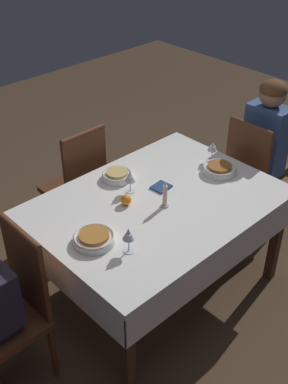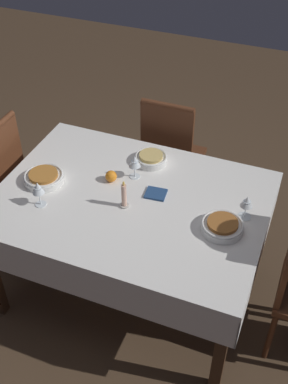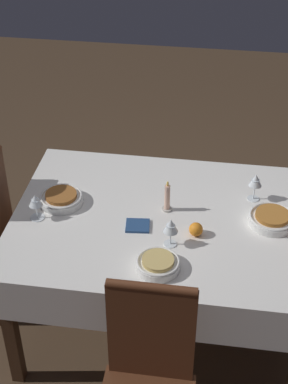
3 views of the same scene
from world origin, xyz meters
TOP-DOWN VIEW (x-y plane):
  - ground_plane at (0.00, 0.00)m, footprint 8.00×8.00m
  - dining_table at (0.00, 0.00)m, footprint 1.49×1.08m
  - chair_west at (-0.99, 0.02)m, footprint 0.39×0.39m
  - chair_east at (0.99, -0.08)m, footprint 0.39×0.39m
  - chair_south at (0.03, -0.78)m, footprint 0.39×0.39m
  - person_adult_denim at (-1.14, 0.02)m, footprint 0.34×0.30m
  - bowl_west at (-0.53, 0.05)m, footprint 0.22×0.22m
  - wine_glass_west at (-0.61, -0.09)m, footprint 0.07×0.07m
  - bowl_east at (0.52, 0.04)m, footprint 0.23×0.23m
  - wine_glass_east at (0.43, 0.22)m, footprint 0.07×0.07m
  - bowl_south at (0.02, -0.36)m, footprint 0.20×0.20m
  - wine_glass_south at (0.05, -0.19)m, footprint 0.07×0.07m
  - candle_centerpiece at (0.01, 0.07)m, footprint 0.05×0.05m
  - orange_fruit at (0.16, -0.10)m, footprint 0.07×0.07m
  - napkin_red_folded at (-0.12, -0.08)m, footprint 0.12×0.11m

SIDE VIEW (x-z plane):
  - ground_plane at x=0.00m, z-range 0.00..0.00m
  - chair_west at x=-0.99m, z-range 0.03..1.01m
  - chair_east at x=0.99m, z-range 0.03..1.01m
  - chair_south at x=0.03m, z-range 0.03..1.01m
  - dining_table at x=0.00m, z-range 0.29..1.04m
  - person_adult_denim at x=-1.14m, z-range 0.08..1.31m
  - napkin_red_folded at x=-0.12m, z-range 0.75..0.76m
  - bowl_east at x=0.52m, z-range 0.75..0.80m
  - bowl_west at x=-0.53m, z-range 0.75..0.80m
  - bowl_south at x=0.02m, z-range 0.75..0.80m
  - orange_fruit at x=0.16m, z-range 0.75..0.81m
  - candle_centerpiece at x=0.01m, z-range 0.73..0.90m
  - wine_glass_west at x=-0.61m, z-range 0.78..0.92m
  - wine_glass_south at x=0.05m, z-range 0.78..0.93m
  - wine_glass_east at x=0.43m, z-range 0.78..0.93m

